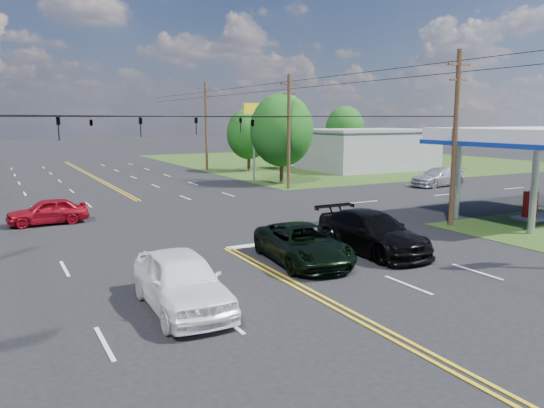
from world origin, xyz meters
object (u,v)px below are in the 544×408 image
suv_black (372,232)px  pickup_white (181,281)px  pole_right_far (206,125)px  tree_right_a (282,130)px  pickup_dkgreen (303,244)px  tree_far_r (345,129)px  tree_right_b (249,134)px  retail_ne (367,150)px  pole_ne (289,130)px  pole_se (455,137)px

suv_black → pickup_white: size_ratio=1.15×
pole_right_far → tree_right_a: (1.00, -16.00, -0.30)m
pickup_dkgreen → pickup_white: 6.78m
suv_black → tree_far_r: bearing=55.1°
tree_right_b → tree_far_r: bearing=18.9°
retail_ne → tree_right_b: tree_right_b is taller
pole_right_far → suv_black: bearing=-100.8°
tree_right_b → pickup_dkgreen: size_ratio=1.26×
pole_right_far → pickup_white: bearing=-112.2°
retail_ne → pickup_dkgreen: 42.39m
tree_far_r → pickup_white: 58.83m
pickup_dkgreen → suv_black: 3.63m
tree_right_a → pole_right_far: bearing=93.6°
pickup_white → tree_right_a: bearing=57.0°
retail_ne → pickup_dkgreen: size_ratio=2.48×
pole_right_far → retail_ne: bearing=-25.2°
pole_ne → pole_se: bearing=-90.0°
tree_far_r → pickup_white: bearing=-130.8°
pickup_dkgreen → retail_ne: bearing=55.2°
pole_right_far → suv_black: 40.49m
pole_right_far → tree_far_r: bearing=5.4°
pole_ne → tree_right_a: (1.00, 3.00, -0.05)m
retail_ne → pickup_dkgreen: retail_ne is taller
tree_far_r → pickup_dkgreen: (-32.20, -41.62, -3.76)m
retail_ne → pole_ne: pole_ne is taller
pole_right_far → pole_ne: bearing=-90.0°
retail_ne → pole_right_far: (-17.00, 8.00, 2.97)m
pole_right_far → tree_right_a: 16.03m
tree_right_b → pickup_white: size_ratio=1.32×
pole_right_far → suv_black: size_ratio=1.62×
tree_right_b → pickup_white: tree_right_b is taller
tree_far_r → suv_black: 50.55m
tree_right_a → suv_black: 25.37m
pole_ne → tree_right_a: 3.16m
retail_ne → tree_right_a: bearing=-153.4°
retail_ne → pole_se: bearing=-120.4°
pole_se → pickup_white: pole_se is taller
pole_right_far → tree_far_r: pole_right_far is taller
pole_ne → tree_far_r: bearing=45.0°
retail_ne → pole_se: pole_se is taller
suv_black → tree_right_a: bearing=69.6°
pole_se → tree_right_b: bearing=83.9°
retail_ne → suv_black: retail_ne is taller
pole_ne → suv_black: (-7.57, -20.54, -4.02)m
retail_ne → tree_right_b: size_ratio=1.98×
tree_right_a → pole_se: bearing=-92.7°
pole_ne → suv_black: 22.26m
pickup_white → pickup_dkgreen: bearing=26.6°
tree_right_a → tree_far_r: tree_right_a is taller
pole_ne → tree_right_b: (3.50, 15.00, -0.70)m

